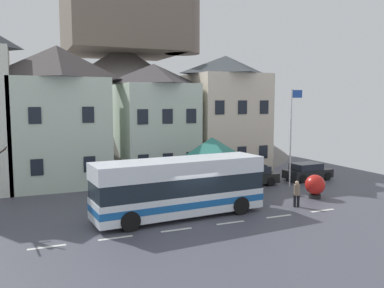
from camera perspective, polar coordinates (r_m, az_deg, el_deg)
The scene contains 14 objects.
ground_plane at distance 22.04m, azimuth 0.20°, elevation -10.57°, with size 40.00×60.00×0.07m.
townhouse_01 at distance 31.23m, azimuth -18.28°, elevation 3.69°, with size 6.85×5.45×10.26m.
townhouse_02 at distance 33.29m, azimuth -5.35°, elevation 3.24°, with size 5.73×6.65×9.25m.
townhouse_03 at distance 35.38m, azimuth 4.73°, elevation 4.13°, with size 6.11×5.93×10.12m.
hilltop_castle at distance 49.52m, azimuth -9.68°, elevation 6.90°, with size 39.30×39.30×20.31m.
transit_bus at distance 22.03m, azimuth -1.75°, elevation -6.21°, with size 9.63×3.15×3.17m.
bus_shelter at distance 27.28m, azimuth 2.83°, elevation -0.60°, with size 3.60×3.60×3.84m.
parked_car_01 at distance 30.59m, azimuth 7.93°, elevation -4.47°, with size 4.58×2.16×1.42m.
parked_car_02 at distance 33.51m, azimuth 15.96°, elevation -3.77°, with size 3.92×2.06×1.36m.
pedestrian_00 at distance 26.38m, azimuth 7.70°, elevation -6.07°, with size 0.28×0.37×1.46m.
pedestrian_01 at distance 24.95m, azimuth 14.55°, elevation -6.64°, with size 0.37×0.35×1.58m.
public_bench at distance 28.56m, azimuth -3.30°, elevation -5.65°, with size 1.46×0.48×0.87m.
flagpole at distance 30.22m, azimuth 13.90°, elevation 1.84°, with size 0.95×0.10×7.13m.
harbour_buoy at distance 27.44m, azimuth 16.96°, elevation -5.60°, with size 1.29×1.29×1.54m.
Camera 1 is at (-8.26, -19.41, 6.34)m, focal length 37.81 mm.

